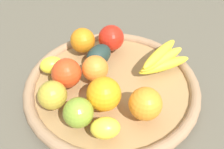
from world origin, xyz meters
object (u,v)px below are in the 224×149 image
object	(u,v)px
orange_0	(145,104)
orange_1	(83,40)
apple_3	(66,73)
apple_1	(111,38)
lemon_1	(52,65)
lemon_0	(105,128)
apple_0	(78,113)
apple_2	(52,95)
avocado	(99,55)
banana_bunch	(162,59)
orange_2	(104,94)
orange_3	(95,69)

from	to	relation	value
orange_0	orange_1	bearing A→B (deg)	-22.75
apple_3	apple_1	distance (m)	0.19
apple_3	lemon_1	xyz separation A→B (m)	(0.07, -0.01, -0.02)
orange_1	lemon_0	xyz separation A→B (m)	(-0.23, 0.21, -0.01)
apple_0	lemon_0	size ratio (longest dim) A/B	1.06
lemon_0	lemon_1	bearing A→B (deg)	-19.70
lemon_0	apple_3	bearing A→B (deg)	-22.90
apple_2	apple_3	bearing A→B (deg)	-74.19
lemon_0	avocado	world-z (taller)	avocado
lemon_1	apple_0	size ratio (longest dim) A/B	0.92
banana_bunch	apple_0	world-z (taller)	apple_0
apple_2	orange_2	bearing A→B (deg)	-147.10
orange_0	orange_3	world-z (taller)	orange_0
orange_2	orange_3	xyz separation A→B (m)	(0.07, -0.06, -0.01)
orange_2	lemon_0	bearing A→B (deg)	127.23
banana_bunch	apple_2	world-z (taller)	apple_2
orange_1	orange_0	xyz separation A→B (m)	(-0.27, 0.11, 0.00)
apple_3	orange_3	xyz separation A→B (m)	(-0.05, -0.06, -0.00)
apple_1	orange_3	xyz separation A→B (m)	(-0.04, 0.13, -0.00)
apple_3	avocado	bearing A→B (deg)	-99.04
apple_3	apple_0	distance (m)	0.13
apple_1	apple_2	world-z (taller)	apple_1
orange_2	orange_3	size ratio (longest dim) A/B	1.17
orange_1	lemon_0	distance (m)	0.31
lemon_1	orange_0	xyz separation A→B (m)	(-0.28, -0.01, 0.02)
orange_1	apple_0	xyz separation A→B (m)	(-0.16, 0.22, -0.00)
lemon_1	apple_2	distance (m)	0.12
apple_3	orange_3	bearing A→B (deg)	-129.71
lemon_1	apple_2	bearing A→B (deg)	135.97
orange_1	orange_0	bearing A→B (deg)	157.25
orange_2	lemon_1	distance (m)	0.19
apple_1	apple_2	distance (m)	0.27
orange_0	avocado	distance (m)	0.22
banana_bunch	apple_1	distance (m)	0.17
apple_3	banana_bunch	bearing A→B (deg)	-131.30
orange_0	lemon_0	bearing A→B (deg)	65.42
avocado	apple_0	bearing A→B (deg)	113.89
orange_1	orange_3	bearing A→B (deg)	143.06
lemon_1	apple_2	world-z (taller)	apple_2
orange_2	apple_3	size ratio (longest dim) A/B	1.06
orange_0	banana_bunch	bearing A→B (deg)	-77.07
apple_0	orange_0	bearing A→B (deg)	-137.84
orange_0	apple_2	bearing A→B (deg)	26.13
apple_3	lemon_0	distance (m)	0.19
lemon_1	orange_1	size ratio (longest dim) A/B	0.85
orange_2	orange_0	size ratio (longest dim) A/B	1.07
orange_1	apple_2	size ratio (longest dim) A/B	1.07
lemon_1	lemon_0	size ratio (longest dim) A/B	0.98
apple_3	avocado	size ratio (longest dim) A/B	0.91
orange_2	orange_3	world-z (taller)	orange_2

